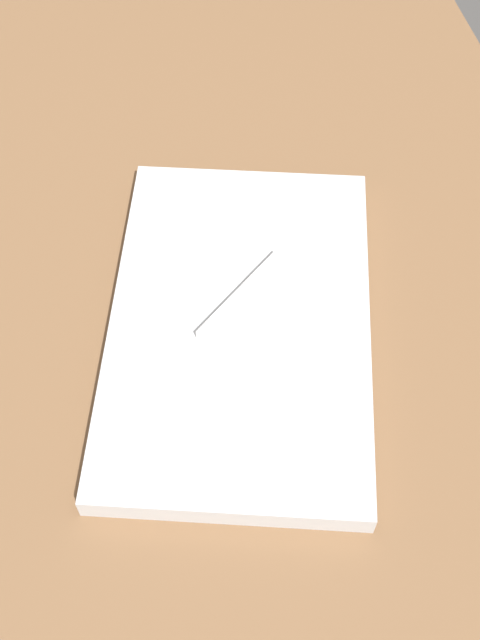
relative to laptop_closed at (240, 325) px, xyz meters
The scene contains 3 objects.
desk_surface 6.68cm from the laptop_closed, 38.17° to the right, with size 120.00×80.00×3.00cm, color brown.
laptop_closed is the anchor object (origin of this frame).
cell_phone_on_laptop 2.58cm from the laptop_closed, 103.25° to the left, with size 11.37×12.04×1.13cm.
Camera 1 is at (34.41, -3.99, 63.53)cm, focal length 45.06 mm.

